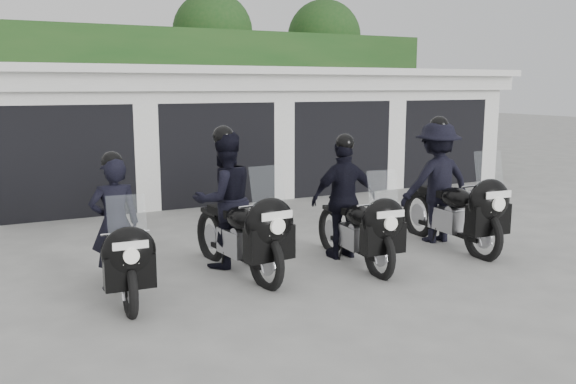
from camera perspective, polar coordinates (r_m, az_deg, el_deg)
name	(u,v)px	position (r m, az deg, el deg)	size (l,w,h in m)	color
ground	(357,273)	(8.57, 6.48, -7.51)	(80.00, 80.00, 0.00)	#A0A09B
garage_block	(182,131)	(15.59, -9.85, 5.60)	(16.40, 6.80, 2.96)	white
background_vegetation	(148,79)	(20.34, -13.00, 10.26)	(20.00, 3.90, 5.80)	#183D16
police_bike_a	(119,239)	(7.71, -15.56, -4.23)	(0.69, 2.09, 1.82)	black
police_bike_b	(232,209)	(8.49, -5.30, -1.56)	(1.02, 2.38, 2.08)	black
police_bike_c	(350,207)	(8.95, 5.81, -1.36)	(1.09, 2.21, 1.92)	black
police_bike_d	(444,189)	(10.17, 14.36, 0.29)	(1.32, 2.46, 2.14)	black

